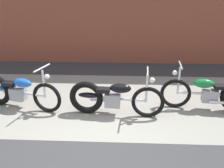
# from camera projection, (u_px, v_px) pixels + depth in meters

# --- Properties ---
(ground_plane) EXTENTS (80.00, 80.00, 0.00)m
(ground_plane) POSITION_uv_depth(u_px,v_px,m) (96.00, 142.00, 4.11)
(ground_plane) COLOR #38383A
(sidewalk_slab) EXTENTS (36.00, 3.50, 0.01)m
(sidewalk_slab) POSITION_uv_depth(u_px,v_px,m) (104.00, 99.00, 5.74)
(sidewalk_slab) COLOR gray
(sidewalk_slab) RESTS_ON ground
(motorcycle_blue) EXTENTS (1.97, 0.76, 1.03)m
(motorcycle_blue) POSITION_uv_depth(u_px,v_px,m) (15.00, 91.00, 5.22)
(motorcycle_blue) COLOR black
(motorcycle_blue) RESTS_ON ground
(motorcycle_black) EXTENTS (2.01, 0.58, 1.03)m
(motorcycle_black) POSITION_uv_depth(u_px,v_px,m) (109.00, 97.00, 4.90)
(motorcycle_black) COLOR black
(motorcycle_black) RESTS_ON ground
(motorcycle_green) EXTENTS (2.00, 0.61, 1.03)m
(motorcycle_green) POSITION_uv_depth(u_px,v_px,m) (214.00, 94.00, 5.09)
(motorcycle_green) COLOR black
(motorcycle_green) RESTS_ON ground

